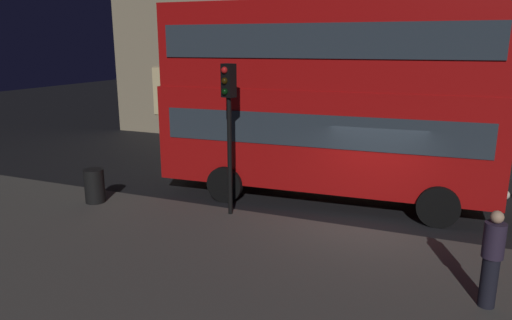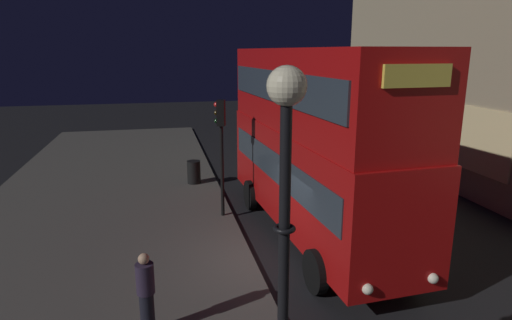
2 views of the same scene
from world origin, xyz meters
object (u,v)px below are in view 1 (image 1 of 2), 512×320
at_px(litter_bin, 95,186).
at_px(traffic_light_near_kerb, 229,108).
at_px(pedestrian, 492,258).
at_px(double_decker_bus, 325,94).

bearing_deg(litter_bin, traffic_light_near_kerb, 8.91).
distance_m(traffic_light_near_kerb, pedestrian, 6.93).
bearing_deg(traffic_light_near_kerb, litter_bin, -154.05).
distance_m(pedestrian, litter_bin, 10.41).
bearing_deg(pedestrian, traffic_light_near_kerb, 122.40).
height_order(double_decker_bus, pedestrian, double_decker_bus).
bearing_deg(pedestrian, double_decker_bus, 94.60).
bearing_deg(pedestrian, litter_bin, 133.92).
distance_m(double_decker_bus, pedestrian, 6.95).
bearing_deg(traffic_light_near_kerb, double_decker_bus, 70.84).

